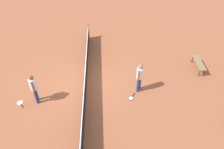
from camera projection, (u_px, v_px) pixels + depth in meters
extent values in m
plane|color=#9E5638|center=(86.00, 84.00, 12.15)|extent=(40.00, 40.00, 0.00)
cylinder|color=#4C4C51|center=(89.00, 31.00, 15.63)|extent=(0.09, 0.09, 1.07)
cube|color=black|center=(86.00, 78.00, 11.85)|extent=(10.00, 0.02, 0.91)
cube|color=white|center=(85.00, 71.00, 11.54)|extent=(10.00, 0.04, 0.06)
cylinder|color=navy|center=(138.00, 85.00, 11.47)|extent=(0.19, 0.19, 0.85)
cylinder|color=navy|center=(140.00, 83.00, 11.62)|extent=(0.19, 0.19, 0.85)
cylinder|color=white|center=(140.00, 73.00, 11.07)|extent=(0.47, 0.47, 0.62)
cylinder|color=#9E704C|center=(138.00, 75.00, 10.91)|extent=(0.12, 0.12, 0.58)
cylinder|color=#9E704C|center=(142.00, 71.00, 11.20)|extent=(0.12, 0.12, 0.58)
sphere|color=#9E704C|center=(141.00, 67.00, 10.80)|extent=(0.31, 0.31, 0.23)
cylinder|color=navy|center=(36.00, 97.00, 10.83)|extent=(0.17, 0.17, 0.85)
cylinder|color=navy|center=(36.00, 94.00, 11.00)|extent=(0.17, 0.17, 0.85)
cylinder|color=white|center=(33.00, 84.00, 10.44)|extent=(0.42, 0.42, 0.62)
cylinder|color=brown|center=(33.00, 87.00, 10.27)|extent=(0.11, 0.11, 0.58)
cylinder|color=brown|center=(33.00, 81.00, 10.59)|extent=(0.11, 0.11, 0.58)
sphere|color=brown|center=(31.00, 78.00, 10.17)|extent=(0.28, 0.28, 0.23)
torus|color=black|center=(131.00, 98.00, 11.32)|extent=(0.44, 0.44, 0.02)
cylinder|color=silver|center=(131.00, 98.00, 11.32)|extent=(0.37, 0.37, 0.00)
cylinder|color=black|center=(134.00, 95.00, 11.50)|extent=(0.24, 0.19, 0.03)
torus|color=white|center=(20.00, 103.00, 11.08)|extent=(0.44, 0.44, 0.02)
cylinder|color=silver|center=(20.00, 103.00, 11.08)|extent=(0.37, 0.37, 0.00)
cylinder|color=black|center=(22.00, 106.00, 10.91)|extent=(0.24, 0.19, 0.03)
sphere|color=#C6E033|center=(118.00, 56.00, 14.15)|extent=(0.07, 0.07, 0.07)
sphere|color=#C6E033|center=(110.00, 52.00, 14.57)|extent=(0.07, 0.07, 0.07)
sphere|color=#C6E033|center=(109.00, 82.00, 12.26)|extent=(0.07, 0.07, 0.07)
sphere|color=#C6E033|center=(113.00, 82.00, 12.27)|extent=(0.07, 0.07, 0.07)
cube|color=olive|center=(199.00, 63.00, 12.93)|extent=(1.51, 0.45, 0.06)
cylinder|color=#333338|center=(204.00, 73.00, 12.57)|extent=(0.06, 0.06, 0.42)
cylinder|color=#333338|center=(197.00, 59.00, 13.60)|extent=(0.06, 0.06, 0.42)
cylinder|color=#333338|center=(199.00, 73.00, 12.57)|extent=(0.06, 0.06, 0.42)
cylinder|color=#333338|center=(192.00, 59.00, 13.60)|extent=(0.06, 0.06, 0.42)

